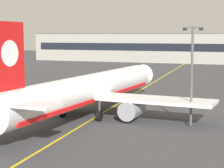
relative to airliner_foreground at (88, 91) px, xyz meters
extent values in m
plane|color=#3D3D3F|center=(0.14, -12.62, -3.37)|extent=(400.00, 400.00, 0.00)
cube|color=yellow|center=(0.14, 17.38, -3.37)|extent=(10.64, 179.72, 0.01)
cylinder|color=white|center=(0.01, 0.15, 0.13)|extent=(6.45, 36.18, 3.80)
cone|color=white|center=(1.44, 19.39, 0.13)|extent=(3.79, 2.86, 3.61)
cube|color=red|center=(0.01, 0.15, -0.91)|extent=(6.16, 33.30, 0.44)
cube|color=black|center=(1.30, 17.50, 0.80)|extent=(2.92, 1.31, 0.60)
cube|color=white|center=(0.06, 0.74, -0.72)|extent=(32.27, 7.15, 0.36)
cylinder|color=gray|center=(-6.20, 0.21, -1.94)|extent=(2.56, 3.76, 2.30)
cylinder|color=black|center=(-6.07, 2.05, -1.94)|extent=(1.96, 0.32, 1.95)
cylinder|color=gray|center=(6.16, -0.71, -1.94)|extent=(2.56, 3.76, 2.30)
cylinder|color=black|center=(6.30, 1.13, -1.94)|extent=(1.96, 0.32, 1.95)
cube|color=red|center=(-1.16, -15.61, 4.68)|extent=(0.75, 4.82, 7.20)
cylinder|color=white|center=(-1.13, -15.31, 5.40)|extent=(0.62, 2.43, 2.40)
cube|color=white|center=(-1.20, -16.21, 0.99)|extent=(11.18, 3.60, 0.24)
cylinder|color=#4C4C51|center=(1.08, 14.61, -1.89)|extent=(0.24, 0.24, 1.60)
cylinder|color=black|center=(1.08, 14.61, -2.92)|extent=(0.47, 0.93, 0.90)
cylinder|color=#4C4C51|center=(-2.73, -1.66, -1.59)|extent=(0.24, 0.24, 1.60)
cylinder|color=black|center=(-2.73, -1.66, -2.72)|extent=(0.49, 1.33, 1.30)
cylinder|color=#4C4C51|center=(2.46, -2.04, -1.59)|extent=(0.24, 0.24, 1.60)
cylinder|color=black|center=(2.46, -2.04, -2.72)|extent=(0.49, 1.33, 1.30)
cylinder|color=#515156|center=(13.31, -0.85, 2.34)|extent=(0.28, 0.28, 11.42)
cylinder|color=#333338|center=(13.31, -0.85, -3.32)|extent=(0.90, 0.90, 0.10)
cube|color=#515156|center=(13.31, -0.85, 7.90)|extent=(2.20, 0.16, 0.16)
cube|color=black|center=(12.41, -0.85, 7.70)|extent=(0.44, 0.36, 0.28)
cube|color=black|center=(14.21, -0.85, 7.70)|extent=(0.44, 0.36, 0.28)
cube|color=slate|center=(-23.42, 15.07, -2.75)|extent=(4.37, 4.08, 0.84)
cube|color=black|center=(-23.35, 15.13, -2.03)|extent=(2.79, 2.70, 0.60)
cylinder|color=orange|center=(-23.42, 15.07, -1.65)|extent=(0.14, 0.14, 0.14)
cube|color=yellow|center=(-23.42, 15.07, -2.75)|extent=(4.24, 3.97, 0.14)
cylinder|color=black|center=(-22.80, 16.74, -3.05)|extent=(0.63, 0.58, 0.64)
cylinder|color=black|center=(-21.67, 15.39, -3.05)|extent=(0.63, 0.58, 0.64)
cube|color=#9E998E|center=(-6.09, 104.52, 2.14)|extent=(121.06, 12.00, 11.02)
cube|color=black|center=(-6.09, 98.47, 2.54)|extent=(116.22, 0.12, 2.80)
cube|color=slate|center=(-6.09, 104.52, 7.85)|extent=(121.46, 12.40, 0.40)
camera|label=1|loc=(20.20, -45.97, 7.06)|focal=63.52mm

